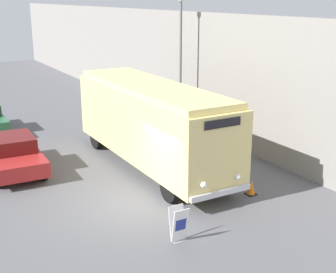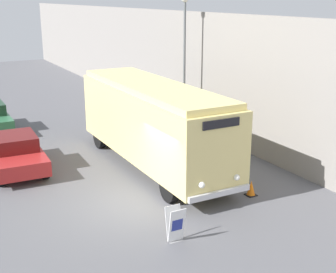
# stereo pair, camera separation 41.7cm
# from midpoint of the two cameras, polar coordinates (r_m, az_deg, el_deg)

# --- Properties ---
(ground_plane) EXTENTS (80.00, 80.00, 0.00)m
(ground_plane) POSITION_cam_midpoint_polar(r_m,az_deg,el_deg) (16.35, -4.27, -8.21)
(ground_plane) COLOR #56565B
(building_wall_right) EXTENTS (0.30, 60.00, 6.13)m
(building_wall_right) POSITION_cam_midpoint_polar(r_m,az_deg,el_deg) (27.15, -0.43, 8.67)
(building_wall_right) COLOR gray
(building_wall_right) RESTS_ON ground_plane
(vintage_bus) EXTENTS (2.52, 9.83, 3.51)m
(vintage_bus) POSITION_cam_midpoint_polar(r_m,az_deg,el_deg) (19.19, -2.66, 1.90)
(vintage_bus) COLOR black
(vintage_bus) RESTS_ON ground_plane
(sign_board) EXTENTS (0.50, 0.40, 1.06)m
(sign_board) POSITION_cam_midpoint_polar(r_m,az_deg,el_deg) (13.82, 0.46, -10.71)
(sign_board) COLOR gray
(sign_board) RESTS_ON ground_plane
(streetlamp) EXTENTS (0.36, 0.36, 6.95)m
(streetlamp) POSITION_cam_midpoint_polar(r_m,az_deg,el_deg) (23.60, 1.04, 10.85)
(streetlamp) COLOR #595E60
(streetlamp) RESTS_ON ground_plane
(parked_car_near) EXTENTS (2.09, 4.39, 1.48)m
(parked_car_near) POSITION_cam_midpoint_polar(r_m,az_deg,el_deg) (20.04, -18.86, -2.02)
(parked_car_near) COLOR black
(parked_car_near) RESTS_ON ground_plane
(traffic_cone) EXTENTS (0.36, 0.36, 0.56)m
(traffic_cone) POSITION_cam_midpoint_polar(r_m,az_deg,el_deg) (17.17, 9.42, -6.15)
(traffic_cone) COLOR black
(traffic_cone) RESTS_ON ground_plane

